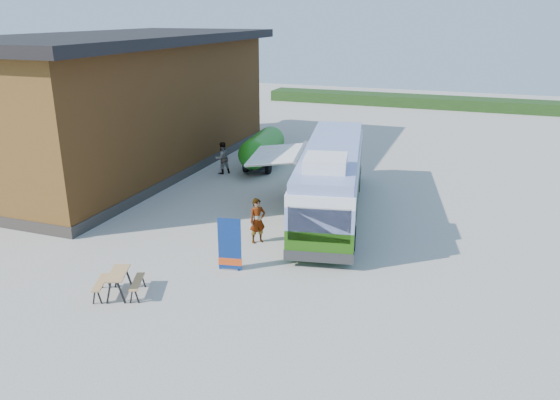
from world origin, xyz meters
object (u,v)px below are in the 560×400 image
at_px(banner, 230,249).
at_px(person_a, 258,221).
at_px(bus, 331,177).
at_px(picnic_table, 118,278).
at_px(person_b, 222,158).
at_px(slurry_tanker, 262,148).

distance_m(banner, person_a, 2.60).
distance_m(bus, person_a, 4.55).
relative_size(picnic_table, person_a, 0.99).
xyz_separation_m(bus, person_b, (-7.40, 4.23, -0.81)).
xyz_separation_m(bus, picnic_table, (-4.37, -9.56, -1.11)).
bearing_deg(bus, person_b, 139.43).
distance_m(banner, picnic_table, 3.85).
height_order(person_a, person_b, person_a).
relative_size(bus, person_b, 6.63).
bearing_deg(slurry_tanker, person_b, -138.37).
xyz_separation_m(picnic_table, person_b, (-3.02, 13.79, 0.30)).
relative_size(bus, picnic_table, 6.69).
xyz_separation_m(banner, person_b, (-5.57, 10.90, 0.11)).
distance_m(bus, slurry_tanker, 8.35).
bearing_deg(banner, person_b, 106.23).
height_order(bus, person_b, bus).
relative_size(picnic_table, slurry_tanker, 0.32).
bearing_deg(picnic_table, banner, 26.24).
distance_m(banner, slurry_tanker, 13.32).
xyz_separation_m(banner, picnic_table, (-2.54, -2.89, -0.19)).
distance_m(person_a, person_b, 9.99).
bearing_deg(person_b, slurry_tanker, 176.27).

